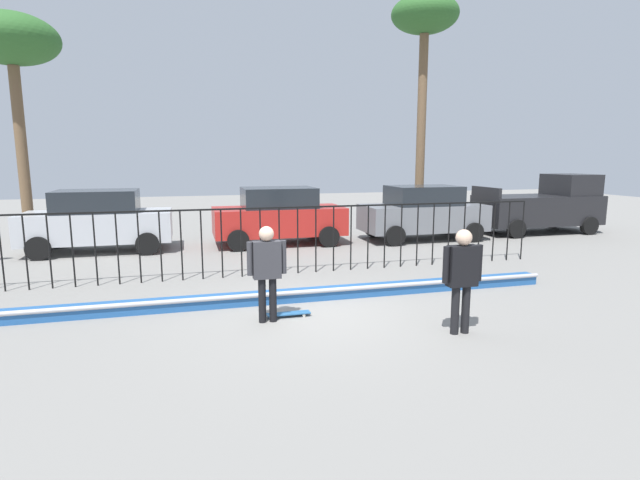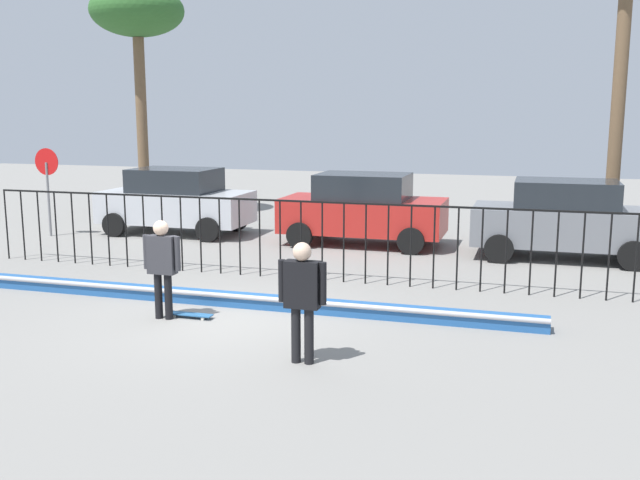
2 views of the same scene
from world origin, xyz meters
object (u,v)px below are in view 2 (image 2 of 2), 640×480
parked_car_gray (565,219)px  stop_sign (48,180)px  skateboard (190,314)px  parked_car_red (363,209)px  palm_tree_short (137,16)px  camera_operator (302,291)px  parked_car_silver (176,201)px  skateboarder (162,260)px

parked_car_gray → stop_sign: stop_sign is taller
skateboard → parked_car_red: (1.24, 7.61, 0.91)m
parked_car_red → parked_car_gray: bearing=-3.4°
stop_sign → palm_tree_short: size_ratio=0.33×
parked_car_gray → stop_sign: size_ratio=1.72×
camera_operator → parked_car_silver: parked_car_silver is taller
parked_car_silver → stop_sign: size_ratio=1.72×
skateboard → parked_car_gray: bearing=64.4°
skateboarder → skateboard: 1.06m
palm_tree_short → skateboard: bearing=-56.4°
parked_car_gray → stop_sign: bearing=-172.2°
parked_car_silver → stop_sign: bearing=-161.7°
skateboard → camera_operator: bearing=-16.0°
skateboarder → stop_sign: size_ratio=0.68×
skateboarder → parked_car_silver: size_ratio=0.40×
skateboard → parked_car_gray: size_ratio=0.19×
skateboarder → stop_sign: 9.75m
skateboarder → parked_car_gray: size_ratio=0.40×
stop_sign → camera_operator: bearing=-37.9°
parked_car_red → parked_car_gray: (5.07, -0.41, 0.00)m
parked_car_gray → palm_tree_short: 14.90m
parked_car_red → stop_sign: stop_sign is taller
skateboard → stop_sign: size_ratio=0.32×
camera_operator → stop_sign: stop_sign is taller
parked_car_red → parked_car_gray: 5.09m
parked_car_red → stop_sign: (-8.87, -1.26, 0.64)m
skateboard → stop_sign: 10.05m
parked_car_red → palm_tree_short: palm_tree_short is taller
skateboard → parked_car_gray: (6.31, 7.20, 0.91)m
camera_operator → parked_car_red: bearing=-78.7°
camera_operator → parked_car_silver: bearing=-50.3°
parked_car_silver → stop_sign: (-3.27, -1.38, 0.64)m
skateboard → parked_car_silver: (-4.36, 7.73, 0.91)m
parked_car_red → skateboarder: bearing=-100.7°
skateboarder → stop_sign: stop_sign is taller
skateboarder → palm_tree_short: bearing=154.9°
palm_tree_short → stop_sign: bearing=-97.5°
skateboard → parked_car_red: 7.76m
camera_operator → parked_car_gray: size_ratio=0.41×
parked_car_red → palm_tree_short: (-8.31, 3.02, 5.58)m
skateboarder → stop_sign: bearing=171.1°
skateboarder → parked_car_gray: bearing=80.9°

